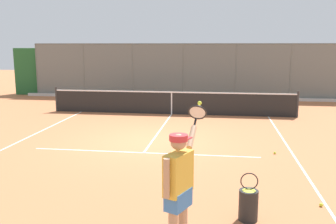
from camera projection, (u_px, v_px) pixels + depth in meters
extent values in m
plane|color=#B76B42|center=(152.00, 142.00, 11.32)|extent=(60.00, 60.00, 0.00)
cube|color=white|center=(144.00, 153.00, 10.15)|extent=(6.21, 0.05, 0.01)
cube|color=white|center=(292.00, 153.00, 10.11)|extent=(0.05, 10.56, 0.01)
cube|color=white|center=(17.00, 142.00, 11.21)|extent=(0.05, 10.56, 0.01)
cube|color=white|center=(161.00, 129.00, 12.98)|extent=(0.05, 5.81, 0.01)
cylinder|color=slate|center=(291.00, 72.00, 19.48)|extent=(0.07, 0.07, 2.97)
cylinder|color=slate|center=(236.00, 72.00, 19.86)|extent=(0.07, 0.07, 2.97)
cylinder|color=slate|center=(183.00, 71.00, 20.25)|extent=(0.07, 0.07, 2.97)
cylinder|color=slate|center=(133.00, 71.00, 20.63)|extent=(0.07, 0.07, 2.97)
cylinder|color=slate|center=(84.00, 70.00, 21.02)|extent=(0.07, 0.07, 2.97)
cylinder|color=slate|center=(37.00, 70.00, 21.40)|extent=(0.07, 0.07, 2.97)
cylinder|color=slate|center=(183.00, 44.00, 19.99)|extent=(16.84, 0.05, 0.05)
cube|color=slate|center=(183.00, 71.00, 20.25)|extent=(16.84, 0.02, 2.97)
cube|color=#235B2D|center=(184.00, 73.00, 20.91)|extent=(19.84, 0.90, 2.70)
cube|color=silver|center=(183.00, 97.00, 20.32)|extent=(17.84, 0.18, 0.15)
cylinder|color=#2D2D2D|center=(298.00, 104.00, 15.01)|extent=(0.09, 0.09, 1.07)
cylinder|color=#2D2D2D|center=(56.00, 99.00, 16.41)|extent=(0.09, 0.09, 1.07)
cube|color=black|center=(172.00, 104.00, 15.73)|extent=(10.12, 0.02, 0.91)
cube|color=white|center=(172.00, 92.00, 15.64)|extent=(10.12, 0.04, 0.05)
cube|color=white|center=(172.00, 104.00, 15.73)|extent=(0.05, 0.04, 0.91)
cylinder|color=tan|center=(173.00, 224.00, 5.07)|extent=(0.13, 0.13, 0.79)
cylinder|color=tan|center=(183.00, 217.00, 5.29)|extent=(0.13, 0.13, 0.79)
cube|color=#3D7AC6|center=(178.00, 199.00, 5.13)|extent=(0.37, 0.47, 0.26)
cube|color=gold|center=(178.00, 173.00, 5.06)|extent=(0.39, 0.53, 0.57)
cylinder|color=tan|center=(167.00, 178.00, 4.81)|extent=(0.08, 0.08, 0.53)
cylinder|color=tan|center=(192.00, 137.00, 5.40)|extent=(0.13, 0.40, 0.30)
sphere|color=tan|center=(179.00, 142.00, 4.98)|extent=(0.22, 0.22, 0.22)
cylinder|color=red|center=(179.00, 138.00, 4.97)|extent=(0.33, 0.33, 0.08)
cube|color=red|center=(183.00, 138.00, 5.08)|extent=(0.25, 0.26, 0.02)
cylinder|color=black|center=(195.00, 123.00, 5.60)|extent=(0.05, 0.17, 0.13)
torus|color=black|center=(197.00, 112.00, 5.76)|extent=(0.31, 0.22, 0.26)
cylinder|color=silver|center=(197.00, 112.00, 5.76)|extent=(0.26, 0.17, 0.21)
sphere|color=#CCDB33|center=(200.00, 103.00, 5.91)|extent=(0.07, 0.07, 0.07)
sphere|color=#C1D138|center=(275.00, 153.00, 10.03)|extent=(0.07, 0.07, 0.07)
sphere|color=#CCDB33|center=(321.00, 205.00, 6.77)|extent=(0.07, 0.07, 0.07)
cylinder|color=black|center=(248.00, 205.00, 6.21)|extent=(0.32, 0.32, 0.52)
torus|color=black|center=(249.00, 181.00, 6.14)|extent=(0.29, 0.02, 0.29)
ellipsoid|color=#D6E042|center=(249.00, 192.00, 6.17)|extent=(0.27, 0.27, 0.10)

